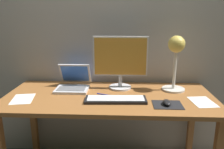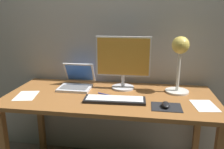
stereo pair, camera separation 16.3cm
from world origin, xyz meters
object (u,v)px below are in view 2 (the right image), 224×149
(monitor, at_px, (123,60))
(mouse, at_px, (166,105))
(keyboard_main, at_px, (115,100))
(desk_lamp, at_px, (180,55))
(laptop, at_px, (77,80))
(pen, at_px, (106,94))

(monitor, bearing_deg, mouse, -47.32)
(keyboard_main, bearing_deg, mouse, -9.41)
(monitor, distance_m, desk_lamp, 0.44)
(monitor, height_order, laptop, monitor)
(mouse, height_order, pen, mouse)
(monitor, xyz_separation_m, desk_lamp, (0.44, -0.03, 0.06))
(pen, bearing_deg, mouse, -22.22)
(keyboard_main, relative_size, mouse, 4.64)
(keyboard_main, relative_size, desk_lamp, 1.00)
(keyboard_main, xyz_separation_m, laptop, (-0.36, 0.28, 0.04))
(monitor, xyz_separation_m, pen, (-0.11, -0.17, -0.24))
(laptop, bearing_deg, monitor, 2.38)
(laptop, relative_size, desk_lamp, 0.67)
(mouse, bearing_deg, monitor, 132.68)
(laptop, xyz_separation_m, pen, (0.28, -0.16, -0.05))
(mouse, bearing_deg, desk_lamp, 71.01)
(keyboard_main, bearing_deg, desk_lamp, 29.81)
(laptop, xyz_separation_m, mouse, (0.72, -0.34, -0.04))
(laptop, relative_size, mouse, 3.10)
(laptop, distance_m, pen, 0.32)
(keyboard_main, height_order, mouse, mouse)
(desk_lamp, height_order, pen, desk_lamp)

